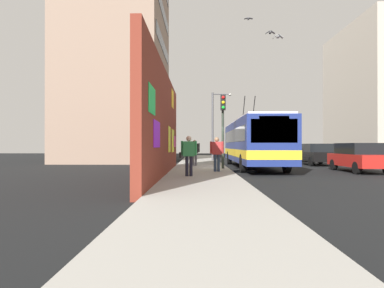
{
  "coord_description": "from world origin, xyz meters",
  "views": [
    {
      "loc": [
        -19.29,
        1.76,
        1.45
      ],
      "look_at": [
        0.57,
        2.12,
        1.54
      ],
      "focal_mm": 30.53,
      "sensor_mm": 36.0,
      "label": 1
    }
  ],
  "objects_px": {
    "pedestrian_at_curb": "(217,151)",
    "pedestrian_near_wall": "(189,152)",
    "parked_car_silver": "(292,152)",
    "street_lamp": "(215,121)",
    "parked_car_red": "(358,157)",
    "pedestrian_midblock": "(194,151)",
    "traffic_light": "(223,119)",
    "city_bus": "(253,141)",
    "parked_car_black": "(316,154)"
  },
  "relations": [
    {
      "from": "traffic_light",
      "to": "pedestrian_at_curb",
      "type": "bearing_deg",
      "value": 167.15
    },
    {
      "from": "parked_car_silver",
      "to": "pedestrian_at_curb",
      "type": "bearing_deg",
      "value": 151.18
    },
    {
      "from": "parked_car_black",
      "to": "street_lamp",
      "type": "relative_size",
      "value": 0.71
    },
    {
      "from": "parked_car_red",
      "to": "parked_car_silver",
      "type": "distance_m",
      "value": 12.59
    },
    {
      "from": "pedestrian_midblock",
      "to": "traffic_light",
      "type": "xyz_separation_m",
      "value": [
        -2.74,
        -1.64,
        1.83
      ]
    },
    {
      "from": "parked_car_red",
      "to": "pedestrian_at_curb",
      "type": "distance_m",
      "value": 7.99
    },
    {
      "from": "city_bus",
      "to": "pedestrian_midblock",
      "type": "xyz_separation_m",
      "value": [
        -0.09,
        3.79,
        -0.6
      ]
    },
    {
      "from": "city_bus",
      "to": "parked_car_black",
      "type": "bearing_deg",
      "value": -59.02
    },
    {
      "from": "parked_car_black",
      "to": "city_bus",
      "type": "bearing_deg",
      "value": 120.98
    },
    {
      "from": "parked_car_silver",
      "to": "pedestrian_near_wall",
      "type": "relative_size",
      "value": 2.68
    },
    {
      "from": "city_bus",
      "to": "pedestrian_near_wall",
      "type": "relative_size",
      "value": 6.98
    },
    {
      "from": "parked_car_red",
      "to": "parked_car_black",
      "type": "height_order",
      "value": "same"
    },
    {
      "from": "parked_car_silver",
      "to": "pedestrian_midblock",
      "type": "xyz_separation_m",
      "value": [
        -9.43,
        8.99,
        0.28
      ]
    },
    {
      "from": "pedestrian_near_wall",
      "to": "pedestrian_midblock",
      "type": "bearing_deg",
      "value": -1.3
    },
    {
      "from": "city_bus",
      "to": "traffic_light",
      "type": "distance_m",
      "value": 3.76
    },
    {
      "from": "city_bus",
      "to": "parked_car_black",
      "type": "height_order",
      "value": "city_bus"
    },
    {
      "from": "pedestrian_at_curb",
      "to": "pedestrian_near_wall",
      "type": "relative_size",
      "value": 1.01
    },
    {
      "from": "parked_car_silver",
      "to": "pedestrian_at_curb",
      "type": "xyz_separation_m",
      "value": [
        -14.2,
        7.82,
        0.33
      ]
    },
    {
      "from": "parked_car_silver",
      "to": "parked_car_red",
      "type": "bearing_deg",
      "value": 180.0
    },
    {
      "from": "parked_car_silver",
      "to": "pedestrian_near_wall",
      "type": "height_order",
      "value": "pedestrian_near_wall"
    },
    {
      "from": "street_lamp",
      "to": "city_bus",
      "type": "bearing_deg",
      "value": -165.65
    },
    {
      "from": "city_bus",
      "to": "pedestrian_midblock",
      "type": "relative_size",
      "value": 7.22
    },
    {
      "from": "parked_car_red",
      "to": "parked_car_silver",
      "type": "relative_size",
      "value": 0.93
    },
    {
      "from": "parked_car_red",
      "to": "parked_car_black",
      "type": "distance_m",
      "value": 6.37
    },
    {
      "from": "parked_car_black",
      "to": "pedestrian_at_curb",
      "type": "relative_size",
      "value": 2.49
    },
    {
      "from": "parked_car_silver",
      "to": "street_lamp",
      "type": "xyz_separation_m",
      "value": [
        -1.38,
        7.24,
        2.81
      ]
    },
    {
      "from": "pedestrian_near_wall",
      "to": "street_lamp",
      "type": "height_order",
      "value": "street_lamp"
    },
    {
      "from": "parked_car_silver",
      "to": "traffic_light",
      "type": "distance_m",
      "value": 14.37
    },
    {
      "from": "pedestrian_midblock",
      "to": "parked_car_silver",
      "type": "bearing_deg",
      "value": -43.64
    },
    {
      "from": "parked_car_red",
      "to": "pedestrian_at_curb",
      "type": "bearing_deg",
      "value": 101.7
    },
    {
      "from": "parked_car_red",
      "to": "pedestrian_near_wall",
      "type": "distance_m",
      "value": 10.05
    },
    {
      "from": "traffic_light",
      "to": "street_lamp",
      "type": "xyz_separation_m",
      "value": [
        10.78,
        -0.11,
        0.71
      ]
    },
    {
      "from": "pedestrian_near_wall",
      "to": "street_lamp",
      "type": "bearing_deg",
      "value": -7.13
    },
    {
      "from": "pedestrian_at_curb",
      "to": "pedestrian_near_wall",
      "type": "xyz_separation_m",
      "value": [
        -2.52,
        1.34,
        -0.01
      ]
    },
    {
      "from": "city_bus",
      "to": "traffic_light",
      "type": "xyz_separation_m",
      "value": [
        -2.82,
        2.15,
        1.23
      ]
    },
    {
      "from": "pedestrian_midblock",
      "to": "city_bus",
      "type": "bearing_deg",
      "value": -88.65
    },
    {
      "from": "pedestrian_at_curb",
      "to": "street_lamp",
      "type": "bearing_deg",
      "value": -2.6
    },
    {
      "from": "traffic_light",
      "to": "parked_car_silver",
      "type": "bearing_deg",
      "value": -31.15
    },
    {
      "from": "city_bus",
      "to": "pedestrian_at_curb",
      "type": "xyz_separation_m",
      "value": [
        -4.87,
        2.62,
        -0.55
      ]
    },
    {
      "from": "city_bus",
      "to": "traffic_light",
      "type": "bearing_deg",
      "value": 142.72
    },
    {
      "from": "parked_car_black",
      "to": "pedestrian_at_curb",
      "type": "xyz_separation_m",
      "value": [
        -7.99,
        7.82,
        0.33
      ]
    },
    {
      "from": "traffic_light",
      "to": "parked_car_black",
      "type": "bearing_deg",
      "value": -51.03
    },
    {
      "from": "parked_car_silver",
      "to": "pedestrian_at_curb",
      "type": "height_order",
      "value": "pedestrian_at_curb"
    },
    {
      "from": "city_bus",
      "to": "pedestrian_near_wall",
      "type": "bearing_deg",
      "value": 151.85
    },
    {
      "from": "pedestrian_at_curb",
      "to": "pedestrian_near_wall",
      "type": "distance_m",
      "value": 2.85
    },
    {
      "from": "pedestrian_midblock",
      "to": "street_lamp",
      "type": "relative_size",
      "value": 0.27
    },
    {
      "from": "parked_car_red",
      "to": "pedestrian_at_curb",
      "type": "xyz_separation_m",
      "value": [
        -1.62,
        7.82,
        0.33
      ]
    },
    {
      "from": "parked_car_silver",
      "to": "pedestrian_midblock",
      "type": "distance_m",
      "value": 13.03
    },
    {
      "from": "street_lamp",
      "to": "parked_car_black",
      "type": "bearing_deg",
      "value": -123.74
    },
    {
      "from": "parked_car_red",
      "to": "pedestrian_midblock",
      "type": "relative_size",
      "value": 2.57
    }
  ]
}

